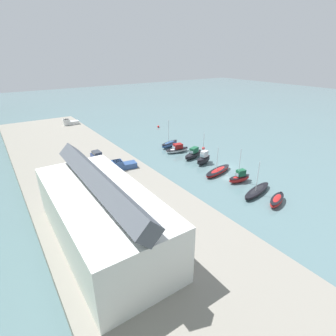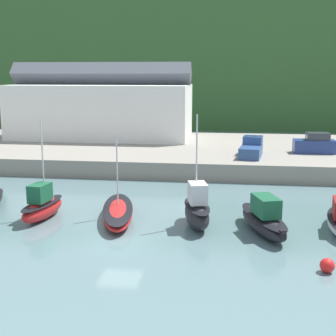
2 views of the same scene
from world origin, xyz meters
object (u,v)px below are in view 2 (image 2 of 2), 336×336
moored_boat_3 (118,212)px  moored_boat_4 (197,210)px  mooring_buoy_0 (327,265)px  parked_car_1 (315,144)px  pickup_truck_1 (252,148)px  moored_boat_5 (264,219)px  moored_boat_2 (42,206)px

moored_boat_3 → moored_boat_4: 5.66m
mooring_buoy_0 → parked_car_1: bearing=82.0°
moored_boat_4 → pickup_truck_1: (4.24, 17.83, 1.39)m
moored_boat_5 → mooring_buoy_0: moored_boat_5 is taller
parked_car_1 → pickup_truck_1: bearing=111.1°
moored_boat_2 → moored_boat_4: bearing=6.4°
moored_boat_4 → mooring_buoy_0: bearing=-55.2°
moored_boat_2 → pickup_truck_1: size_ratio=1.39×
moored_boat_2 → parked_car_1: size_ratio=1.63×
moored_boat_3 → moored_boat_4: size_ratio=1.12×
moored_boat_5 → pickup_truck_1: bearing=72.5°
moored_boat_2 → pickup_truck_1: bearing=57.5°
moored_boat_4 → pickup_truck_1: moored_boat_4 is taller
mooring_buoy_0 → moored_boat_2: bearing=159.7°
moored_boat_3 → parked_car_1: (16.39, 19.52, 2.13)m
moored_boat_2 → moored_boat_5: bearing=4.8°
moored_boat_2 → mooring_buoy_0: moored_boat_2 is taller
mooring_buoy_0 → pickup_truck_1: bearing=96.8°
moored_boat_2 → pickup_truck_1: (15.00, 17.51, 1.59)m
moored_boat_3 → pickup_truck_1: size_ratio=1.66×
mooring_buoy_0 → moored_boat_5: bearing=116.2°
moored_boat_3 → pickup_truck_1: moored_boat_3 is taller
moored_boat_3 → moored_boat_5: (9.82, -1.48, 0.38)m
moored_boat_2 → moored_boat_3: moored_boat_2 is taller
moored_boat_2 → moored_boat_5: 15.06m
moored_boat_4 → moored_boat_5: (4.28, -0.55, -0.26)m
moored_boat_3 → parked_car_1: moored_boat_3 is taller
mooring_buoy_0 → moored_boat_4: bearing=138.5°
moored_boat_5 → parked_car_1: bearing=55.1°
moored_boat_3 → pickup_truck_1: 19.63m
moored_boat_3 → pickup_truck_1: (9.78, 16.89, 2.03)m
moored_boat_5 → parked_car_1: (6.56, 21.00, 1.74)m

